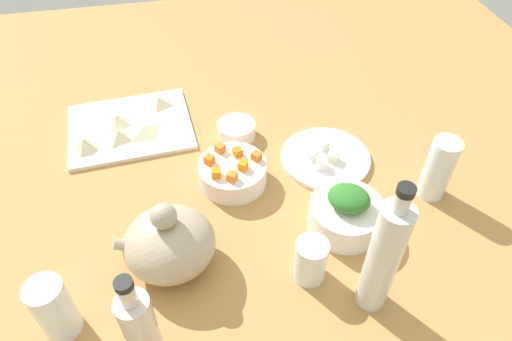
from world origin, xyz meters
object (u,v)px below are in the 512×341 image
(cutting_board, at_px, (130,127))
(bottle_1, at_px, (140,327))
(bottle_0, at_px, (383,258))
(drinking_glass_2, at_px, (54,309))
(bowl_carrots, at_px, (233,173))
(plate_tofu, at_px, (325,158))
(drinking_glass_0, at_px, (311,261))
(bowl_greens, at_px, (345,216))
(teapot, at_px, (169,243))
(drinking_glass_1, at_px, (439,169))
(bowl_small_side, at_px, (237,130))

(cutting_board, bearing_deg, bottle_1, 92.36)
(bottle_0, distance_m, drinking_glass_2, 0.52)
(bowl_carrots, bearing_deg, plate_tofu, -173.69)
(bottle_0, distance_m, drinking_glass_0, 0.14)
(cutting_board, relative_size, drinking_glass_0, 3.23)
(cutting_board, height_order, drinking_glass_0, drinking_glass_0)
(plate_tofu, bearing_deg, drinking_glass_2, 28.77)
(cutting_board, relative_size, drinking_glass_2, 2.37)
(bowl_greens, height_order, teapot, teapot)
(cutting_board, distance_m, bowl_carrots, 0.31)
(drinking_glass_0, height_order, drinking_glass_1, drinking_glass_1)
(bowl_greens, bearing_deg, drinking_glass_2, 11.94)
(plate_tofu, height_order, drinking_glass_0, drinking_glass_0)
(bottle_0, bearing_deg, cutting_board, -53.95)
(drinking_glass_1, bearing_deg, teapot, 6.97)
(cutting_board, distance_m, bottle_1, 0.58)
(drinking_glass_1, bearing_deg, bowl_greens, 12.85)
(teapot, relative_size, drinking_glass_2, 1.45)
(cutting_board, height_order, bowl_small_side, bowl_small_side)
(bowl_carrots, height_order, teapot, teapot)
(bowl_carrots, height_order, bowl_small_side, bowl_carrots)
(bowl_small_side, distance_m, drinking_glass_2, 0.56)
(bowl_greens, height_order, bowl_small_side, bowl_greens)
(drinking_glass_0, bearing_deg, drinking_glass_1, -155.15)
(bowl_greens, bearing_deg, plate_tofu, -96.78)
(drinking_glass_0, xyz_separation_m, drinking_glass_1, (-0.31, -0.14, 0.03))
(cutting_board, xyz_separation_m, bowl_carrots, (-0.22, 0.23, 0.02))
(cutting_board, bearing_deg, bowl_small_side, 162.23)
(bowl_carrots, bearing_deg, cutting_board, -46.15)
(bowl_greens, xyz_separation_m, teapot, (0.34, 0.02, 0.03))
(bowl_carrots, relative_size, drinking_glass_1, 1.02)
(drinking_glass_1, xyz_separation_m, drinking_glass_2, (0.73, 0.16, -0.01))
(bowl_small_side, bearing_deg, plate_tofu, 146.39)
(bowl_carrots, xyz_separation_m, drinking_glass_0, (-0.10, 0.26, 0.02))
(bottle_0, height_order, drinking_glass_0, bottle_0)
(teapot, bearing_deg, cutting_board, -79.77)
(plate_tofu, distance_m, teapot, 0.42)
(bowl_small_side, distance_m, drinking_glass_0, 0.41)
(plate_tofu, xyz_separation_m, bowl_carrots, (0.22, 0.02, 0.02))
(cutting_board, relative_size, bowl_small_side, 3.24)
(bowl_carrots, height_order, drinking_glass_0, drinking_glass_0)
(bowl_carrots, relative_size, bottle_0, 0.51)
(bottle_0, bearing_deg, bottle_1, 2.85)
(plate_tofu, height_order, drinking_glass_2, drinking_glass_2)
(teapot, bearing_deg, bowl_small_side, -118.14)
(cutting_board, bearing_deg, teapot, 100.23)
(cutting_board, relative_size, bottle_1, 1.39)
(plate_tofu, bearing_deg, bottle_0, 84.96)
(drinking_glass_0, bearing_deg, bowl_greens, -136.21)
(cutting_board, xyz_separation_m, teapot, (-0.07, 0.41, 0.06))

